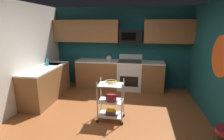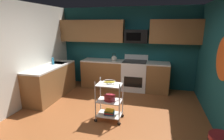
{
  "view_description": "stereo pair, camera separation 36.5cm",
  "coord_description": "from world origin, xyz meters",
  "px_view_note": "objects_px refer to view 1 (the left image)",
  "views": [
    {
      "loc": [
        0.67,
        -3.41,
        2.05
      ],
      "look_at": [
        0.03,
        0.42,
        1.05
      ],
      "focal_mm": 28.25,
      "sensor_mm": 36.0,
      "label": 1
    },
    {
      "loc": [
        1.02,
        -3.33,
        2.05
      ],
      "look_at": [
        0.03,
        0.42,
        1.05
      ],
      "focal_mm": 28.25,
      "sensor_mm": 36.0,
      "label": 2
    }
  ],
  "objects_px": {
    "rolling_cart": "(111,101)",
    "fruit_bowl": "(111,82)",
    "oven_range": "(130,75)",
    "mixing_bowl_large": "(111,98)",
    "dish_soap_bottle": "(47,62)",
    "book_stack": "(111,112)",
    "kettle": "(109,58)",
    "microwave": "(131,36)"
  },
  "relations": [
    {
      "from": "fruit_bowl",
      "to": "oven_range",
      "type": "bearing_deg",
      "value": 82.39
    },
    {
      "from": "kettle",
      "to": "microwave",
      "type": "bearing_deg",
      "value": 9.08
    },
    {
      "from": "oven_range",
      "to": "fruit_bowl",
      "type": "relative_size",
      "value": 4.04
    },
    {
      "from": "mixing_bowl_large",
      "to": "dish_soap_bottle",
      "type": "xyz_separation_m",
      "value": [
        -2.0,
        1.03,
        0.5
      ]
    },
    {
      "from": "book_stack",
      "to": "dish_soap_bottle",
      "type": "xyz_separation_m",
      "value": [
        -2.0,
        1.03,
        0.84
      ]
    },
    {
      "from": "fruit_bowl",
      "to": "book_stack",
      "type": "bearing_deg",
      "value": 63.43
    },
    {
      "from": "fruit_bowl",
      "to": "kettle",
      "type": "xyz_separation_m",
      "value": [
        -0.41,
        2.03,
        0.12
      ]
    },
    {
      "from": "oven_range",
      "to": "rolling_cart",
      "type": "bearing_deg",
      "value": -97.61
    },
    {
      "from": "microwave",
      "to": "mixing_bowl_large",
      "type": "xyz_separation_m",
      "value": [
        -0.26,
        -2.14,
        -1.18
      ]
    },
    {
      "from": "rolling_cart",
      "to": "kettle",
      "type": "distance_m",
      "value": 2.14
    },
    {
      "from": "dish_soap_bottle",
      "to": "mixing_bowl_large",
      "type": "bearing_deg",
      "value": -27.14
    },
    {
      "from": "rolling_cart",
      "to": "book_stack",
      "type": "height_order",
      "value": "rolling_cart"
    },
    {
      "from": "oven_range",
      "to": "mixing_bowl_large",
      "type": "distance_m",
      "value": 2.05
    },
    {
      "from": "rolling_cart",
      "to": "kettle",
      "type": "xyz_separation_m",
      "value": [
        -0.41,
        2.03,
        0.54
      ]
    },
    {
      "from": "fruit_bowl",
      "to": "mixing_bowl_large",
      "type": "xyz_separation_m",
      "value": [
        0.01,
        0.0,
        -0.36
      ]
    },
    {
      "from": "microwave",
      "to": "dish_soap_bottle",
      "type": "relative_size",
      "value": 3.5
    },
    {
      "from": "microwave",
      "to": "dish_soap_bottle",
      "type": "height_order",
      "value": "microwave"
    },
    {
      "from": "fruit_bowl",
      "to": "dish_soap_bottle",
      "type": "xyz_separation_m",
      "value": [
        -2.0,
        1.03,
        0.14
      ]
    },
    {
      "from": "mixing_bowl_large",
      "to": "kettle",
      "type": "xyz_separation_m",
      "value": [
        -0.42,
        2.03,
        0.48
      ]
    },
    {
      "from": "oven_range",
      "to": "fruit_bowl",
      "type": "bearing_deg",
      "value": -97.61
    },
    {
      "from": "rolling_cart",
      "to": "fruit_bowl",
      "type": "xyz_separation_m",
      "value": [
        -0.0,
        -0.0,
        0.42
      ]
    },
    {
      "from": "microwave",
      "to": "book_stack",
      "type": "distance_m",
      "value": 2.64
    },
    {
      "from": "fruit_bowl",
      "to": "dish_soap_bottle",
      "type": "height_order",
      "value": "dish_soap_bottle"
    },
    {
      "from": "oven_range",
      "to": "mixing_bowl_large",
      "type": "height_order",
      "value": "oven_range"
    },
    {
      "from": "oven_range",
      "to": "rolling_cart",
      "type": "xyz_separation_m",
      "value": [
        -0.27,
        -2.03,
        -0.03
      ]
    },
    {
      "from": "book_stack",
      "to": "dish_soap_bottle",
      "type": "distance_m",
      "value": 2.4
    },
    {
      "from": "oven_range",
      "to": "mixing_bowl_large",
      "type": "bearing_deg",
      "value": -97.41
    },
    {
      "from": "rolling_cart",
      "to": "mixing_bowl_large",
      "type": "xyz_separation_m",
      "value": [
        0.01,
        -0.0,
        0.07
      ]
    },
    {
      "from": "microwave",
      "to": "mixing_bowl_large",
      "type": "height_order",
      "value": "microwave"
    },
    {
      "from": "mixing_bowl_large",
      "to": "dish_soap_bottle",
      "type": "bearing_deg",
      "value": 152.86
    },
    {
      "from": "mixing_bowl_large",
      "to": "dish_soap_bottle",
      "type": "relative_size",
      "value": 1.26
    },
    {
      "from": "fruit_bowl",
      "to": "dish_soap_bottle",
      "type": "bearing_deg",
      "value": 152.78
    },
    {
      "from": "rolling_cart",
      "to": "fruit_bowl",
      "type": "bearing_deg",
      "value": -116.57
    },
    {
      "from": "kettle",
      "to": "mixing_bowl_large",
      "type": "bearing_deg",
      "value": -78.44
    },
    {
      "from": "oven_range",
      "to": "mixing_bowl_large",
      "type": "xyz_separation_m",
      "value": [
        -0.26,
        -2.03,
        0.04
      ]
    },
    {
      "from": "rolling_cart",
      "to": "fruit_bowl",
      "type": "height_order",
      "value": "rolling_cart"
    },
    {
      "from": "microwave",
      "to": "oven_range",
      "type": "bearing_deg",
      "value": -89.74
    },
    {
      "from": "rolling_cart",
      "to": "dish_soap_bottle",
      "type": "height_order",
      "value": "dish_soap_bottle"
    },
    {
      "from": "book_stack",
      "to": "kettle",
      "type": "xyz_separation_m",
      "value": [
        -0.41,
        2.03,
        0.82
      ]
    },
    {
      "from": "oven_range",
      "to": "dish_soap_bottle",
      "type": "distance_m",
      "value": 2.54
    },
    {
      "from": "rolling_cart",
      "to": "dish_soap_bottle",
      "type": "bearing_deg",
      "value": 152.78
    },
    {
      "from": "fruit_bowl",
      "to": "book_stack",
      "type": "height_order",
      "value": "fruit_bowl"
    }
  ]
}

